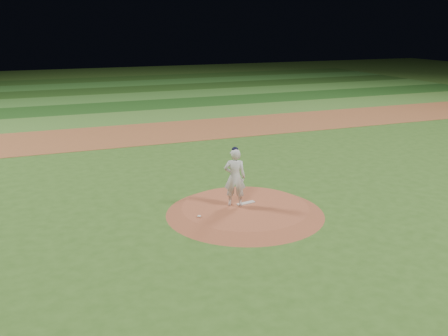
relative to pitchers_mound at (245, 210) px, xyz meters
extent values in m
plane|color=#325C1D|center=(0.00, 0.00, -0.12)|extent=(120.00, 120.00, 0.00)
cube|color=brown|center=(0.00, 14.00, -0.12)|extent=(70.00, 6.00, 0.02)
cube|color=#407129|center=(0.00, 19.50, -0.12)|extent=(70.00, 5.00, 0.02)
cube|color=#1C4716|center=(0.00, 24.50, -0.12)|extent=(70.00, 5.00, 0.02)
cube|color=#376F28|center=(0.00, 29.50, -0.12)|extent=(70.00, 5.00, 0.02)
cube|color=#204616|center=(0.00, 34.50, -0.12)|extent=(70.00, 5.00, 0.02)
cube|color=#306C27|center=(0.00, 39.50, -0.12)|extent=(70.00, 5.00, 0.02)
cube|color=#254F19|center=(0.00, 44.50, -0.12)|extent=(70.00, 5.00, 0.02)
cone|color=#9D4E30|center=(0.00, 0.00, 0.00)|extent=(5.50, 5.50, 0.25)
cube|color=silver|center=(0.15, 0.27, 0.14)|extent=(0.70, 0.29, 0.03)
ellipsoid|color=silver|center=(-1.80, -0.35, 0.16)|extent=(0.12, 0.12, 0.07)
imported|color=silver|center=(-0.29, 0.25, 1.15)|extent=(0.88, 0.74, 2.05)
ellipsoid|color=black|center=(-0.29, 0.25, 2.15)|extent=(0.22, 0.22, 0.15)
camera|label=1|loc=(-6.61, -14.85, 6.29)|focal=40.00mm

